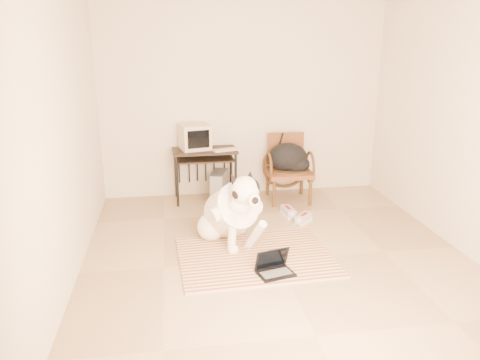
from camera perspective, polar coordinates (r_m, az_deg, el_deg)
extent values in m
plane|color=#A18662|center=(4.96, 4.58, -9.62)|extent=(4.50, 4.50, 0.00)
plane|color=beige|center=(6.69, 0.42, 9.61)|extent=(4.50, 0.00, 4.50)
plane|color=beige|center=(2.47, 17.30, -4.50)|extent=(4.50, 0.00, 4.50)
plane|color=beige|center=(4.49, -20.76, 4.75)|extent=(0.00, 4.50, 4.50)
plane|color=beige|center=(5.35, 26.42, 5.91)|extent=(0.00, 4.50, 4.50)
cube|color=#BA3323|center=(4.56, 3.37, -12.02)|extent=(1.60, 0.32, 0.02)
cube|color=#37833D|center=(4.76, 2.61, -10.63)|extent=(1.60, 0.32, 0.02)
cube|color=#693C7C|center=(4.97, 1.93, -9.35)|extent=(1.60, 0.32, 0.02)
cube|color=#DCE350|center=(5.19, 1.31, -8.18)|extent=(1.60, 0.32, 0.02)
cube|color=#C3AB91|center=(5.40, 0.73, -7.10)|extent=(1.60, 0.32, 0.02)
sphere|color=white|center=(5.33, -3.53, -5.71)|extent=(0.32, 0.32, 0.32)
sphere|color=white|center=(5.46, -0.58, -5.13)|extent=(0.32, 0.32, 0.32)
ellipsoid|color=white|center=(5.37, -1.98, -5.22)|extent=(0.39, 0.36, 0.32)
ellipsoid|color=white|center=(5.13, -1.06, -3.69)|extent=(0.62, 0.82, 0.69)
cylinder|color=white|center=(5.14, -1.13, -3.65)|extent=(0.65, 0.74, 0.63)
sphere|color=white|center=(4.91, 0.02, -2.77)|extent=(0.27, 0.27, 0.27)
sphere|color=white|center=(4.77, 0.59, -1.25)|extent=(0.29, 0.29, 0.29)
ellipsoid|color=black|center=(4.78, 1.07, -0.96)|extent=(0.23, 0.26, 0.22)
cylinder|color=white|center=(4.68, 1.34, -2.21)|extent=(0.17, 0.19, 0.12)
sphere|color=black|center=(4.61, 1.85, -2.51)|extent=(0.07, 0.07, 0.07)
cone|color=black|center=(4.74, -0.79, 0.11)|extent=(0.16, 0.16, 0.18)
cone|color=black|center=(4.83, 1.24, 0.42)|extent=(0.15, 0.18, 0.18)
torus|color=silver|center=(4.87, 0.12, -2.27)|extent=(0.29, 0.21, 0.24)
cylinder|color=white|center=(4.97, -0.96, -6.47)|extent=(0.13, 0.15, 0.44)
cylinder|color=white|center=(4.97, 1.83, -6.82)|extent=(0.21, 0.40, 0.45)
sphere|color=white|center=(5.03, -0.82, -8.51)|extent=(0.11, 0.11, 0.11)
sphere|color=white|center=(4.89, 3.29, -9.26)|extent=(0.12, 0.12, 0.12)
cone|color=black|center=(5.65, -3.41, -5.52)|extent=(0.33, 0.40, 0.11)
cube|color=black|center=(4.63, 4.36, -11.30)|extent=(0.39, 0.32, 0.02)
cube|color=#525255|center=(4.61, 4.42, -11.24)|extent=(0.32, 0.21, 0.00)
cube|color=black|center=(4.64, 3.91, -9.55)|extent=(0.35, 0.16, 0.22)
cube|color=black|center=(4.63, 3.96, -9.56)|extent=(0.31, 0.14, 0.20)
cube|color=black|center=(6.47, -4.33, 3.59)|extent=(0.89, 0.51, 0.03)
cube|color=black|center=(6.45, -4.28, 2.53)|extent=(0.79, 0.41, 0.02)
cylinder|color=black|center=(6.35, -7.66, -0.21)|extent=(0.04, 0.04, 0.70)
cylinder|color=black|center=(6.74, -7.82, 0.81)|extent=(0.04, 0.04, 0.70)
cylinder|color=black|center=(6.42, -0.53, 0.16)|extent=(0.04, 0.04, 0.70)
cylinder|color=black|center=(6.81, -1.09, 1.15)|extent=(0.04, 0.04, 0.70)
cube|color=#C2B198|center=(6.48, -5.56, 5.27)|extent=(0.46, 0.44, 0.34)
cube|color=black|center=(6.31, -5.08, 4.96)|extent=(0.30, 0.08, 0.24)
cube|color=#C2B198|center=(6.39, -1.75, 3.70)|extent=(0.37, 0.23, 0.02)
cube|color=#525255|center=(6.61, -2.55, -0.70)|extent=(0.30, 0.46, 0.41)
cube|color=#A2A1A6|center=(6.41, -2.93, -1.28)|extent=(0.17, 0.06, 0.39)
cube|color=brown|center=(6.55, 5.97, 0.91)|extent=(0.63, 0.61, 0.06)
cylinder|color=#351F0E|center=(6.54, 5.99, 1.26)|extent=(0.56, 0.56, 0.04)
cube|color=brown|center=(6.74, 5.56, 3.85)|extent=(0.52, 0.06, 0.46)
cylinder|color=#351F0E|center=(6.34, 4.18, -1.69)|extent=(0.05, 0.05, 0.38)
cylinder|color=#351F0E|center=(6.80, 3.42, -0.34)|extent=(0.05, 0.05, 0.38)
cylinder|color=#351F0E|center=(6.45, 8.56, -1.51)|extent=(0.05, 0.05, 0.38)
cylinder|color=#351F0E|center=(6.91, 7.51, -0.19)|extent=(0.05, 0.05, 0.38)
ellipsoid|color=black|center=(6.50, 5.83, 2.75)|extent=(0.54, 0.45, 0.40)
ellipsoid|color=black|center=(6.48, 7.05, 1.91)|extent=(0.34, 0.28, 0.23)
cube|color=white|center=(6.11, 5.89, -4.20)|extent=(0.16, 0.31, 0.03)
cube|color=#98979D|center=(6.09, 5.90, -3.84)|extent=(0.15, 0.30, 0.10)
cube|color=maroon|center=(6.08, 5.91, -3.48)|extent=(0.07, 0.16, 0.02)
cube|color=white|center=(5.92, 7.71, -4.97)|extent=(0.28, 0.29, 0.03)
cube|color=#98979D|center=(5.91, 7.73, -4.62)|extent=(0.27, 0.28, 0.09)
cube|color=maroon|center=(5.90, 7.74, -4.28)|extent=(0.13, 0.14, 0.02)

